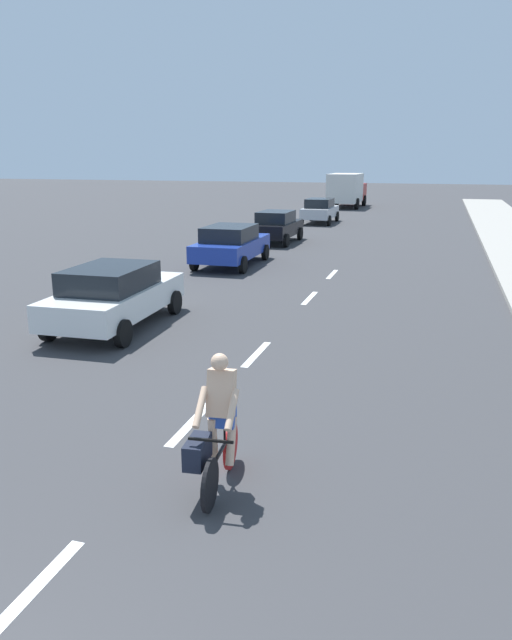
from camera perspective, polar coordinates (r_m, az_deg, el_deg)
ground_plane at (r=22.29m, az=7.25°, el=4.35°), size 160.00×160.00×0.00m
lane_stripe_1 at (r=6.84m, az=-20.86°, el=-23.24°), size 0.16×1.80×0.01m
lane_stripe_2 at (r=9.92m, az=-6.09°, el=-9.60°), size 0.16×1.80×0.01m
lane_stripe_3 at (r=13.11m, az=0.05°, el=-3.24°), size 0.16×1.80×0.01m
lane_stripe_4 at (r=18.37m, az=5.10°, el=2.09°), size 0.16×1.80×0.01m
lane_stripe_5 at (r=22.21m, az=7.22°, el=4.32°), size 0.16×1.80×0.01m
cyclist at (r=7.73m, az=-3.82°, el=-10.26°), size 0.66×1.71×1.82m
parked_car_white at (r=15.41m, az=-13.28°, el=2.39°), size 2.22×4.59×1.57m
parked_car_blue at (r=23.81m, az=-2.39°, el=7.20°), size 2.15×4.60×1.57m
parked_car_black at (r=30.22m, az=1.95°, el=8.89°), size 1.96×4.13×1.57m
parked_car_silver at (r=39.61m, az=6.06°, el=10.32°), size 1.96×4.18×1.57m
delivery_truck at (r=52.51m, az=8.58°, el=12.14°), size 2.81×6.30×2.80m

